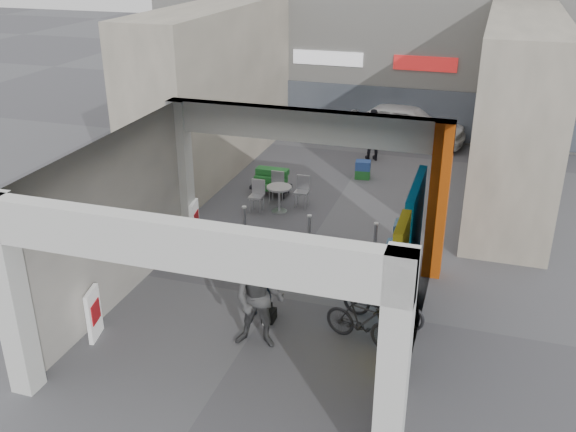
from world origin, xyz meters
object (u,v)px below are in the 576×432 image
(border_collie, at_px, (268,312))
(man_back_turned, at_px, (259,299))
(bicycle_rear, at_px, (362,321))
(man_elderly, at_px, (400,255))
(man_crates, at_px, (374,135))
(white_van, at_px, (406,124))
(cafe_set, at_px, (278,197))
(man_with_dog, at_px, (260,278))
(produce_stand, at_px, (271,185))
(bicycle_front, at_px, (383,302))

(border_collie, relative_size, man_back_turned, 0.32)
(bicycle_rear, bearing_deg, man_elderly, 6.67)
(border_collie, relative_size, man_crates, 0.36)
(man_elderly, bearing_deg, white_van, 103.33)
(cafe_set, height_order, border_collie, cafe_set)
(man_with_dog, relative_size, man_back_turned, 0.81)
(cafe_set, xyz_separation_m, border_collie, (1.62, -5.53, -0.06))
(man_elderly, bearing_deg, produce_stand, 140.86)
(cafe_set, relative_size, man_elderly, 0.86)
(man_back_turned, relative_size, bicycle_front, 1.15)
(bicycle_front, distance_m, white_van, 11.82)
(cafe_set, bearing_deg, white_van, 70.15)
(man_with_dog, xyz_separation_m, man_back_turned, (0.37, -1.05, 0.19))
(man_elderly, height_order, bicycle_front, man_elderly)
(cafe_set, height_order, man_back_turned, man_back_turned)
(man_with_dog, bearing_deg, man_elderly, 169.87)
(man_crates, height_order, bicycle_front, man_crates)
(bicycle_front, xyz_separation_m, bicycle_rear, (-0.25, -0.79, 0.01))
(bicycle_rear, xyz_separation_m, white_van, (-0.99, 12.55, 0.26))
(border_collie, bearing_deg, bicycle_front, 17.14)
(man_crates, xyz_separation_m, bicycle_rear, (1.77, -10.39, -0.41))
(man_with_dog, distance_m, man_elderly, 3.01)
(produce_stand, xyz_separation_m, man_back_turned, (2.23, -7.10, 0.68))
(cafe_set, distance_m, man_elderly, 5.25)
(border_collie, bearing_deg, man_back_turned, -83.20)
(man_elderly, bearing_deg, bicycle_rear, -93.61)
(border_collie, height_order, man_elderly, man_elderly)
(man_back_turned, bearing_deg, man_with_dog, 102.75)
(border_collie, height_order, white_van, white_van)
(cafe_set, relative_size, border_collie, 2.33)
(cafe_set, bearing_deg, man_elderly, -42.57)
(produce_stand, height_order, white_van, white_van)
(man_elderly, distance_m, bicycle_front, 1.36)
(bicycle_front, bearing_deg, cafe_set, 50.98)
(produce_stand, distance_m, bicycle_rear, 7.61)
(man_crates, bearing_deg, man_back_turned, 66.29)
(cafe_set, height_order, bicycle_rear, bicycle_rear)
(border_collie, xyz_separation_m, white_van, (0.88, 12.45, 0.47))
(cafe_set, xyz_separation_m, bicycle_rear, (3.49, -5.62, 0.15))
(man_back_turned, bearing_deg, border_collie, 90.91)
(bicycle_front, bearing_deg, produce_stand, 50.07)
(bicycle_front, relative_size, bicycle_rear, 1.12)
(border_collie, xyz_separation_m, man_back_turned, (0.10, -0.73, 0.73))
(man_elderly, bearing_deg, cafe_set, 143.41)
(man_with_dog, relative_size, white_van, 0.37)
(border_collie, xyz_separation_m, bicycle_rear, (1.87, -0.10, 0.21))
(man_with_dog, bearing_deg, cafe_set, -119.49)
(cafe_set, height_order, man_elderly, man_elderly)
(white_van, bearing_deg, man_elderly, -166.88)
(border_collie, bearing_deg, cafe_set, 105.31)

